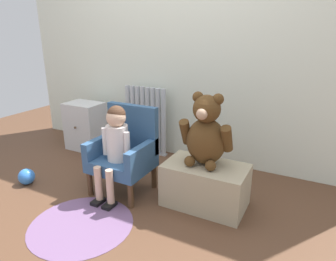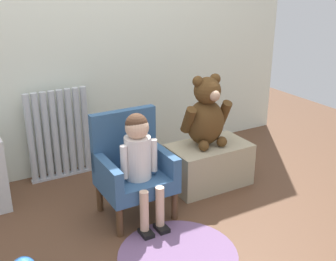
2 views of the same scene
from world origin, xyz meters
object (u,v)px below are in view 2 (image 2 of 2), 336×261
Objects in this scene: child_figure at (139,153)px; large_teddy_bear at (206,115)px; radiator at (59,135)px; floor_rug at (178,254)px; low_bench at (209,165)px; child_armchair at (132,167)px.

large_teddy_bear reaches higher than child_figure.
radiator is 1.34× the size of large_teddy_bear.
floor_rug is (-0.63, -0.66, -0.56)m from large_teddy_bear.
child_figure is at bearing -72.62° from radiator.
child_figure reaches higher than low_bench.
floor_rug is at bearing -87.53° from child_figure.
child_figure is at bearing -164.48° from low_bench.
child_figure reaches higher than radiator.
child_armchair is 0.65m from floor_rug.
large_teddy_bear reaches higher than floor_rug.
large_teddy_bear is (-0.02, 0.03, 0.40)m from low_bench.
radiator reaches higher than child_armchair.
large_teddy_bear is at bearing 8.77° from child_armchair.
low_bench is 0.40m from large_teddy_bear.
radiator is 1.18m from low_bench.
floor_rug is at bearing -88.03° from child_armchair.
child_figure reaches higher than child_armchair.
large_teddy_bear reaches higher than radiator.
radiator is at bearing 109.81° from child_armchair.
floor_rug is (0.02, -0.45, -0.48)m from child_figure.
child_armchair is 0.70m from large_teddy_bear.
large_teddy_bear reaches higher than low_bench.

